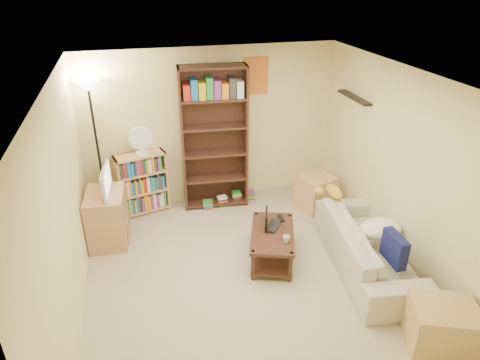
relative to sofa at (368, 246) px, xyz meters
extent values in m
plane|color=#BBAC8C|center=(-1.55, 0.14, -0.31)|extent=(4.50, 4.50, 0.00)
cube|color=beige|center=(-1.55, 2.39, 0.94)|extent=(4.00, 0.04, 2.50)
cube|color=beige|center=(-1.55, -2.11, 0.94)|extent=(4.00, 0.04, 2.50)
cube|color=beige|center=(-3.55, 0.14, 0.94)|extent=(0.04, 4.50, 2.50)
cube|color=beige|center=(0.45, 0.14, 0.94)|extent=(0.04, 4.50, 2.50)
cube|color=silver|center=(-1.55, 0.14, 2.19)|extent=(4.00, 4.50, 0.04)
cube|color=red|center=(-0.83, 2.38, 1.71)|extent=(0.40, 0.02, 0.58)
cube|color=black|center=(0.37, 1.44, 1.54)|extent=(0.12, 0.80, 0.03)
imported|color=beige|center=(0.00, 0.00, 0.00)|extent=(2.34, 1.43, 0.61)
cube|color=#11174E|center=(0.03, -0.46, 0.28)|extent=(0.14, 0.41, 0.36)
ellipsoid|color=white|center=(0.16, 0.03, 0.22)|extent=(0.57, 0.40, 0.24)
ellipsoid|color=gold|center=(-0.11, 0.83, 0.39)|extent=(0.40, 0.23, 0.16)
sphere|color=gold|center=(-0.33, 0.87, 0.41)|extent=(0.13, 0.13, 0.13)
cube|color=#3C2117|center=(-1.15, 0.44, 0.11)|extent=(0.85, 1.12, 0.04)
cube|color=#3C2117|center=(-1.15, 0.44, -0.22)|extent=(0.80, 1.06, 0.03)
cube|color=#3C2117|center=(-1.52, 0.11, -0.09)|extent=(0.04, 0.04, 0.44)
cube|color=#3C2117|center=(-1.08, -0.05, -0.09)|extent=(0.04, 0.04, 0.44)
cube|color=#3C2117|center=(-1.23, 0.93, -0.09)|extent=(0.04, 0.04, 0.44)
cube|color=#3C2117|center=(-0.79, 0.78, -0.09)|extent=(0.04, 0.04, 0.44)
imported|color=black|center=(-1.06, 0.53, 0.15)|extent=(0.52, 0.51, 0.03)
cube|color=white|center=(-1.20, 0.58, 0.26)|extent=(0.12, 0.32, 0.22)
imported|color=silver|center=(-1.06, 0.18, 0.18)|extent=(0.19, 0.19, 0.09)
cube|color=black|center=(-0.94, 0.72, 0.14)|extent=(0.06, 0.18, 0.02)
cube|color=tan|center=(-3.25, 1.46, 0.08)|extent=(0.57, 0.76, 0.77)
imported|color=black|center=(-3.25, 1.46, 0.65)|extent=(0.67, 0.20, 0.37)
cube|color=#422519|center=(-1.56, 2.12, 0.83)|extent=(1.05, 0.43, 2.27)
cube|color=tan|center=(-2.72, 2.19, 0.19)|extent=(0.82, 0.48, 0.99)
cylinder|color=white|center=(-2.67, 2.17, 0.70)|extent=(0.20, 0.20, 0.04)
cylinder|color=white|center=(-2.67, 2.17, 0.80)|extent=(0.02, 0.02, 0.20)
cylinder|color=white|center=(-2.67, 2.14, 0.96)|extent=(0.35, 0.06, 0.35)
cylinder|color=black|center=(-3.30, 2.19, -0.29)|extent=(0.32, 0.32, 0.03)
cylinder|color=black|center=(-3.30, 2.19, 0.71)|extent=(0.03, 0.03, 2.03)
cone|color=#FFEDC6|center=(-3.30, 2.19, 1.77)|extent=(0.36, 0.36, 0.16)
cube|color=tan|center=(-0.04, 1.57, -0.02)|extent=(0.62, 0.62, 0.57)
cube|color=tan|center=(0.04, -1.40, -0.04)|extent=(0.78, 0.73, 0.53)
cube|color=red|center=(-1.72, 1.99, -0.24)|extent=(0.16, 0.13, 0.14)
cube|color=#1966B2|center=(-1.47, 2.04, -0.22)|extent=(0.16, 0.13, 0.17)
cube|color=gold|center=(-1.22, 2.08, -0.21)|extent=(0.16, 0.13, 0.20)
cube|color=#268C33|center=(-0.97, 2.13, -0.23)|extent=(0.16, 0.13, 0.15)
camera|label=1|loc=(-2.76, -3.97, 3.24)|focal=32.00mm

